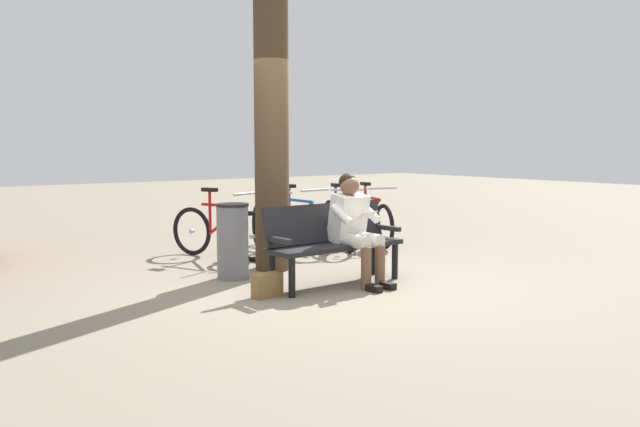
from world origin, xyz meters
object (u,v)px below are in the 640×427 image
tree_trunk (271,98)px  bicycle_red (370,221)px  bicycle_blue (221,232)px  litter_bin (233,241)px  bicycle_silver (267,228)px  person_reading (355,223)px  handbag (267,285)px  bench (332,238)px  bicycle_orange (339,223)px  bicycle_green (297,225)px

tree_trunk → bicycle_red: tree_trunk is taller
bicycle_blue → tree_trunk: bearing=-16.2°
litter_bin → bicycle_silver: size_ratio=0.52×
person_reading → handbag: person_reading is taller
bench → bicycle_blue: bicycle_blue is taller
bench → bicycle_silver: bicycle_silver is taller
tree_trunk → litter_bin: (0.64, 0.19, -1.62)m
bench → tree_trunk: size_ratio=0.40×
handbag → bicycle_red: 3.69m
bicycle_red → bicycle_silver: size_ratio=1.00×
bicycle_orange → handbag: bearing=-29.3°
bench → bicycle_silver: bearing=-104.8°
person_reading → litter_bin: bearing=-50.7°
handbag → bicycle_orange: bearing=-140.4°
bicycle_orange → bicycle_green: same height
bicycle_silver → bicycle_blue: bearing=-79.8°
litter_bin → bicycle_blue: 1.36m
handbag → bicycle_silver: (-1.33, -2.17, 0.24)m
bicycle_red → bicycle_orange: same height
bicycle_red → tree_trunk: bearing=-52.0°
bench → person_reading: size_ratio=1.35×
bench → litter_bin: bearing=-52.7°
person_reading → bicycle_orange: (-1.41, -2.10, -0.31)m
litter_bin → bicycle_green: bearing=-143.4°
litter_bin → bicycle_green: 2.18m
tree_trunk → bicycle_orange: size_ratio=2.58×
bench → person_reading: 0.29m
handbag → bicycle_red: size_ratio=0.19×
bicycle_orange → bicycle_green: 0.63m
litter_bin → bicycle_orange: bearing=-155.5°
litter_bin → bicycle_orange: size_ratio=0.54×
handbag → bicycle_green: 3.00m
tree_trunk → handbag: bearing=56.0°
handbag → bicycle_green: size_ratio=0.18×
handbag → bicycle_orange: size_ratio=0.19×
bench → person_reading: person_reading is taller
tree_trunk → bicycle_silver: tree_trunk is taller
bicycle_silver → bicycle_orange: bearing=102.0°
handbag → bicycle_blue: bearing=-106.4°
bicycle_orange → bicycle_silver: bearing=-74.3°
bicycle_green → bicycle_silver: (0.58, 0.12, 0.00)m
bicycle_green → person_reading: bearing=-23.1°
bicycle_red → bicycle_blue: bearing=-77.8°
handbag → bicycle_blue: 2.37m
litter_bin → bicycle_red: bicycle_red is taller
bicycle_green → bicycle_blue: size_ratio=1.08×
handbag → bicycle_blue: size_ratio=0.19×
bicycle_red → bicycle_green: size_ratio=0.96×
bench → bicycle_orange: bearing=-132.3°
bicycle_silver → bicycle_red: bearing=102.8°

